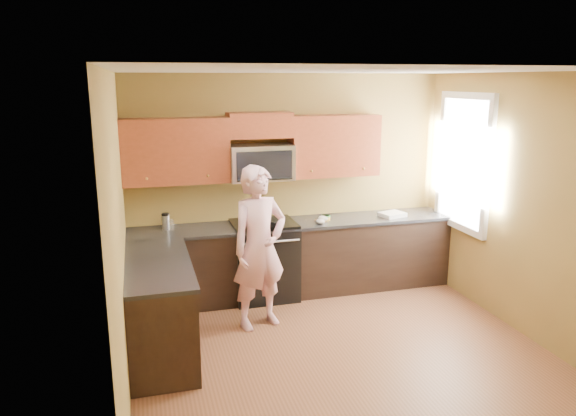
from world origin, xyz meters
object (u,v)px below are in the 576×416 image
object	(u,v)px
microwave	(261,180)
butter_tub	(326,220)
woman	(259,248)
travel_mug	(166,229)
frying_pan	(269,224)
stove	(264,260)

from	to	relation	value
microwave	butter_tub	bearing A→B (deg)	-8.75
woman	butter_tub	distance (m)	1.28
travel_mug	frying_pan	bearing A→B (deg)	-9.94
woman	microwave	bearing A→B (deg)	57.01
microwave	woman	world-z (taller)	woman
stove	woman	xyz separation A→B (m)	(-0.23, -0.77, 0.41)
stove	frying_pan	bearing A→B (deg)	-69.11
stove	frying_pan	xyz separation A→B (m)	(0.04, -0.10, 0.47)
woman	travel_mug	world-z (taller)	woman
stove	butter_tub	distance (m)	0.91
woman	butter_tub	bearing A→B (deg)	18.27
microwave	butter_tub	size ratio (longest dim) A/B	6.69
frying_pan	butter_tub	bearing A→B (deg)	-4.96
frying_pan	butter_tub	world-z (taller)	frying_pan
butter_tub	travel_mug	distance (m)	1.94
frying_pan	butter_tub	xyz separation A→B (m)	(0.76, 0.11, -0.03)
microwave	frying_pan	world-z (taller)	microwave
woman	travel_mug	bearing A→B (deg)	117.74
stove	frying_pan	world-z (taller)	frying_pan
stove	microwave	size ratio (longest dim) A/B	1.25
microwave	frying_pan	xyz separation A→B (m)	(0.04, -0.23, -0.50)
butter_tub	travel_mug	bearing A→B (deg)	177.00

